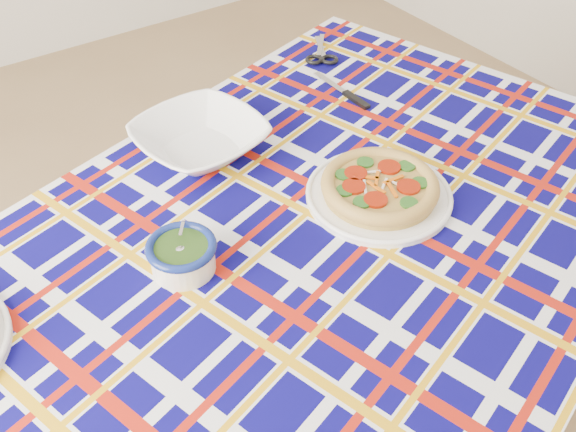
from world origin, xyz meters
TOP-DOWN VIEW (x-y plane):
  - floor at (0.00, 0.00)m, footprint 4.00×4.00m
  - dining_table at (-0.12, -0.58)m, footprint 1.88×1.47m
  - tablecloth at (-0.12, -0.58)m, footprint 1.92×1.51m
  - main_focaccia_plate at (0.08, -0.56)m, footprint 0.41×0.41m
  - pesto_bowl at (-0.34, -0.51)m, footprint 0.17×0.17m
  - serving_bowl at (-0.14, -0.21)m, footprint 0.31×0.31m
  - table_knife at (0.28, -0.15)m, footprint 0.02×0.22m
  - kitchen_scissors at (0.37, 0.02)m, footprint 0.19×0.22m

SIDE VIEW (x-z plane):
  - floor at x=0.00m, z-range 0.00..0.00m
  - dining_table at x=-0.12m, z-range 0.31..1.09m
  - tablecloth at x=-0.12m, z-range 0.67..0.78m
  - table_knife at x=0.28m, z-range 0.78..0.79m
  - kitchen_scissors at x=0.37m, z-range 0.78..0.80m
  - main_focaccia_plate at x=0.08m, z-range 0.78..0.84m
  - serving_bowl at x=-0.14m, z-range 0.78..0.85m
  - pesto_bowl at x=-0.34m, z-range 0.78..0.86m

